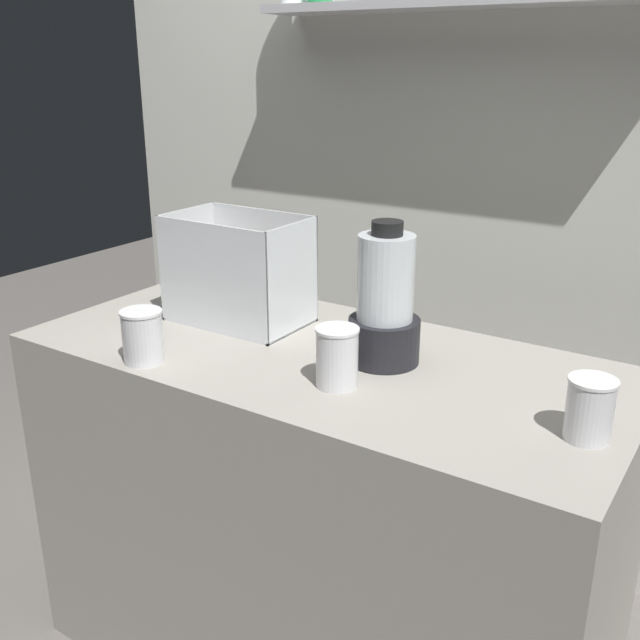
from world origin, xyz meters
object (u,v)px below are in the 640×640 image
Objects in this scene: juice_cup_orange_far_left at (143,338)px; juice_cup_beet_middle at (589,412)px; carrot_display_bin at (238,289)px; juice_cup_orange_left at (337,361)px; blender_pitcher at (385,306)px.

juice_cup_orange_far_left is 1.04× the size of juice_cup_beet_middle.
juice_cup_orange_far_left is (-0.00, -0.33, -0.03)m from carrot_display_bin.
juice_cup_orange_left is at bearing 16.61° from juice_cup_orange_far_left.
juice_cup_orange_far_left is 0.95× the size of juice_cup_orange_left.
blender_pitcher is at bearing -4.67° from carrot_display_bin.
juice_cup_beet_middle is at bearing -13.51° from blender_pitcher.
juice_cup_beet_middle is (0.91, -0.15, -0.03)m from carrot_display_bin.
carrot_display_bin is 0.92m from juice_cup_beet_middle.
juice_cup_orange_left is (0.43, 0.13, -0.00)m from juice_cup_orange_far_left.
juice_cup_orange_far_left is 0.93m from juice_cup_beet_middle.
juice_cup_orange_far_left is (-0.44, -0.29, -0.07)m from blender_pitcher.
blender_pitcher is 0.49m from juice_cup_beet_middle.
juice_cup_beet_middle is at bearing -9.29° from carrot_display_bin.
carrot_display_bin is 1.07× the size of blender_pitcher.
juice_cup_orange_far_left is at bearing -168.86° from juice_cup_beet_middle.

